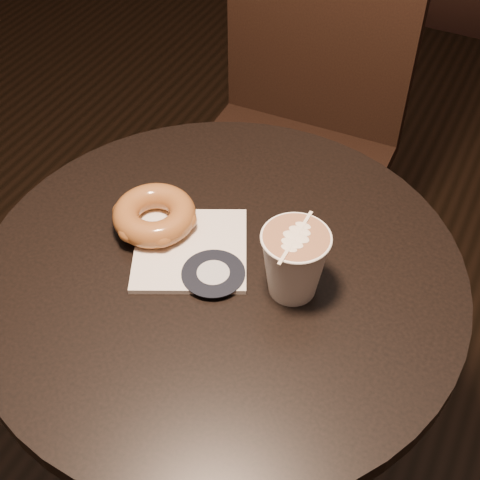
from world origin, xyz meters
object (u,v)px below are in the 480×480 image
Objects in this scene: cafe_table at (224,348)px; doughnut at (154,215)px; chair at (301,106)px; latte_cup at (294,264)px; pastry_bag at (190,249)px.

cafe_table is 0.26m from doughnut.
latte_cup is at bearing -71.03° from chair.
pastry_bag is at bearing -85.14° from chair.
chair is 8.70× the size of doughnut.
chair is 0.62m from doughnut.
latte_cup is at bearing -25.84° from pastry_bag.
cafe_table is 0.69× the size of chair.
chair reaches higher than pastry_bag.
doughnut is 1.20× the size of latte_cup.
doughnut reaches higher than pastry_bag.
latte_cup is (0.16, 0.00, 0.05)m from pastry_bag.
doughnut is 0.23m from latte_cup.
cafe_table is at bearing -80.33° from chair.
chair is at bearing 90.39° from doughnut.
doughnut reaches higher than cafe_table.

